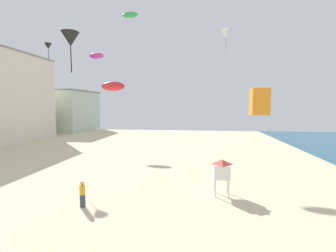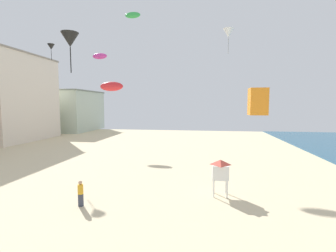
# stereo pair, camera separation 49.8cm
# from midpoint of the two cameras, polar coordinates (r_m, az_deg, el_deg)

# --- Properties ---
(boardwalk_hotel_mid) EXTENTS (13.07, 14.76, 15.31)m
(boardwalk_hotel_mid) POSITION_cam_midpoint_polar(r_m,az_deg,el_deg) (52.48, -34.50, 5.54)
(boardwalk_hotel_mid) COLOR silver
(boardwalk_hotel_mid) RESTS_ON ground
(boardwalk_hotel_far) EXTENTS (16.97, 14.86, 9.93)m
(boardwalk_hotel_far) POSITION_cam_midpoint_polar(r_m,az_deg,el_deg) (66.48, -23.93, 3.36)
(boardwalk_hotel_far) COLOR #B7C6B2
(boardwalk_hotel_far) RESTS_ON ground
(kite_flyer) EXTENTS (0.34, 0.34, 1.64)m
(kite_flyer) POSITION_cam_midpoint_polar(r_m,az_deg,el_deg) (16.36, -19.30, -14.63)
(kite_flyer) COLOR #383D4C
(kite_flyer) RESTS_ON ground
(lifeguard_stand) EXTENTS (1.10, 1.10, 2.55)m
(lifeguard_stand) POSITION_cam_midpoint_polar(r_m,az_deg,el_deg) (17.40, 13.20, -10.12)
(lifeguard_stand) COLOR white
(lifeguard_stand) RESTS_ON ground
(kite_orange_box) EXTENTS (1.05, 1.05, 1.64)m
(kite_orange_box) POSITION_cam_midpoint_polar(r_m,az_deg,el_deg) (15.74, 21.50, 5.43)
(kite_orange_box) COLOR orange
(kite_magenta_parafoil) EXTENTS (2.57, 0.71, 1.00)m
(kite_magenta_parafoil) POSITION_cam_midpoint_polar(r_m,az_deg,el_deg) (43.83, -15.64, 15.75)
(kite_magenta_parafoil) COLOR #DB3D9E
(kite_green_parafoil) EXTENTS (2.32, 0.64, 0.90)m
(kite_green_parafoil) POSITION_cam_midpoint_polar(r_m,az_deg,el_deg) (39.49, -8.02, 24.73)
(kite_green_parafoil) COLOR green
(kite_black_delta) EXTENTS (1.23, 1.23, 2.81)m
(kite_black_delta) POSITION_cam_midpoint_polar(r_m,az_deg,el_deg) (19.14, -21.62, 18.56)
(kite_black_delta) COLOR black
(kite_white_delta) EXTENTS (1.55, 1.55, 3.51)m
(kite_white_delta) POSITION_cam_midpoint_polar(r_m,az_deg,el_deg) (37.66, 14.64, 20.65)
(kite_white_delta) COLOR white
(kite_red_parafoil) EXTENTS (1.62, 0.45, 0.63)m
(kite_red_parafoil) POSITION_cam_midpoint_polar(r_m,az_deg,el_deg) (16.74, -12.47, 9.21)
(kite_red_parafoil) COLOR red
(kite_black_delta_2) EXTENTS (0.83, 0.83, 1.89)m
(kite_black_delta_2) POSITION_cam_midpoint_polar(r_m,az_deg,el_deg) (33.38, -25.72, 16.64)
(kite_black_delta_2) COLOR black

